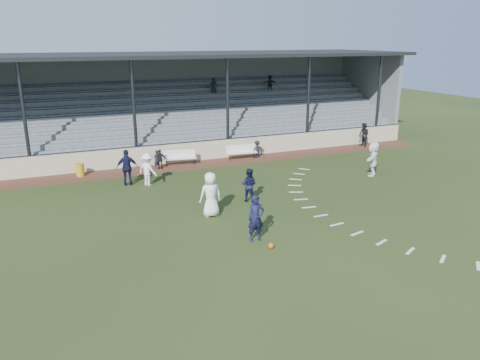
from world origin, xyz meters
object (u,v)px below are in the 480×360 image
at_px(bench_right, 241,151).
at_px(football, 271,246).
at_px(official, 364,135).
at_px(bench_left, 180,156).
at_px(player_white_lead, 211,194).
at_px(player_navy_lead, 256,218).
at_px(trash_bin, 80,170).

xyz_separation_m(bench_right, football, (-4.26, -12.85, -0.47)).
distance_m(football, official, 18.85).
height_order(bench_left, player_white_lead, player_white_lead).
bearing_deg(football, player_navy_lead, 103.88).
bearing_deg(player_white_lead, official, -150.69).
bearing_deg(official, bench_right, -91.16).
bearing_deg(trash_bin, player_navy_lead, -65.18).
xyz_separation_m(bench_right, trash_bin, (-10.00, -0.03, -0.20)).
distance_m(trash_bin, player_navy_lead, 13.15).
relative_size(bench_right, trash_bin, 2.80).
distance_m(bench_left, player_white_lead, 8.99).
xyz_separation_m(bench_left, official, (13.67, -0.21, 0.29)).
bearing_deg(bench_right, official, 4.21).
bearing_deg(official, bench_left, -91.58).
bearing_deg(official, player_white_lead, -60.21).
height_order(trash_bin, football, trash_bin).
bearing_deg(bench_left, football, -82.39).
bearing_deg(player_white_lead, trash_bin, -62.47).
xyz_separation_m(bench_right, player_navy_lead, (-4.48, -11.96, 0.34)).
xyz_separation_m(trash_bin, official, (19.57, -0.05, 0.49)).
relative_size(football, player_navy_lead, 0.12).
xyz_separation_m(football, player_white_lead, (-0.95, 4.07, 0.89)).
xyz_separation_m(football, player_navy_lead, (-0.22, 0.89, 0.81)).
bearing_deg(bench_right, trash_bin, -175.14).
relative_size(trash_bin, football, 3.30).
bearing_deg(official, trash_bin, -90.83).
distance_m(bench_right, player_white_lead, 10.22).
height_order(football, player_white_lead, player_white_lead).
bearing_deg(player_white_lead, player_navy_lead, 101.69).
bearing_deg(bench_left, official, 7.45).
bearing_deg(bench_right, football, -103.66).
relative_size(bench_right, player_white_lead, 1.01).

